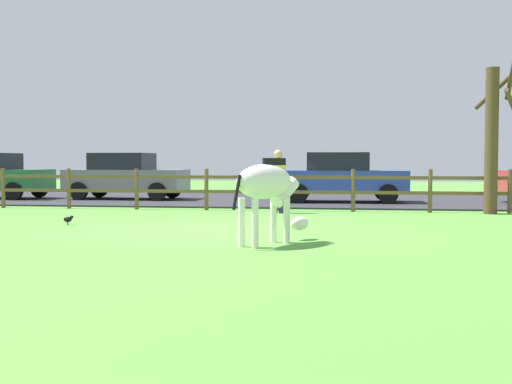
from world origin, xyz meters
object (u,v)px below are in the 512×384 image
Objects in this scene: parked_car_grey at (126,176)px; visitor_near_fence at (278,178)px; zebra at (268,188)px; crow_on_grass at (68,219)px; parked_car_blue at (341,177)px; bare_tree at (493,136)px.

parked_car_grey is 2.46× the size of visitor_near_fence.
zebra reaches higher than crow_on_grass.
crow_on_grass is 0.13× the size of visitor_near_fence.
zebra is 10.39m from parked_car_blue.
parked_car_blue is at bearing 84.35° from zebra.
parked_car_blue is (7.27, -0.51, 0.00)m from parked_car_grey.
zebra is 5.33m from crow_on_grass.
zebra is at bearing -60.07° from parked_car_grey.
visitor_near_fence is at bearing 94.85° from zebra.
bare_tree is 2.29× the size of zebra.
crow_on_grass is at bearing -155.76° from bare_tree.
bare_tree reaches higher than crow_on_grass.
parked_car_grey is at bearing 101.29° from crow_on_grass.
visitor_near_fence is (4.05, 3.75, 0.78)m from crow_on_grass.
bare_tree is at bearing -42.06° from parked_car_blue.
visitor_near_fence reaches higher than zebra.
visitor_near_fence is (-5.43, -0.52, -1.09)m from bare_tree.
visitor_near_fence is at bearing 42.75° from crow_on_grass.
zebra is 7.91× the size of crow_on_grass.
visitor_near_fence reaches higher than parked_car_blue.
bare_tree is 18.14× the size of crow_on_grass.
zebra is (-4.89, -6.85, -1.07)m from bare_tree.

